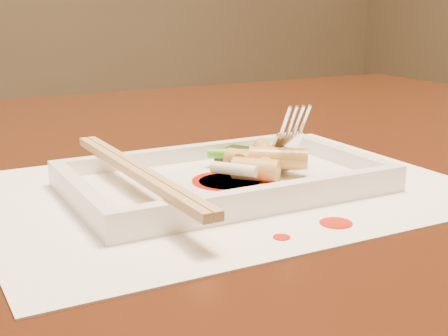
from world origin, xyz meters
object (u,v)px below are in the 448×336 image
plate_base (224,184)px  fork (283,85)px  placemat (224,189)px  chopstick_a (132,172)px  table (167,235)px

plate_base → fork: (0.07, 0.02, 0.08)m
placemat → chopstick_a: chopstick_a is taller
chopstick_a → table: bearing=59.7°
plate_base → placemat: bearing=0.0°
fork → table: bearing=110.0°
placemat → fork: bearing=14.4°
fork → placemat: bearing=-165.6°
placemat → plate_base: size_ratio=1.54×
plate_base → chopstick_a: (-0.08, 0.00, 0.02)m
table → fork: (0.05, -0.15, 0.18)m
plate_base → fork: 0.11m
table → placemat: bearing=-95.3°
table → fork: fork is taller
placemat → plate_base: (-0.00, 0.00, 0.00)m
table → chopstick_a: 0.23m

